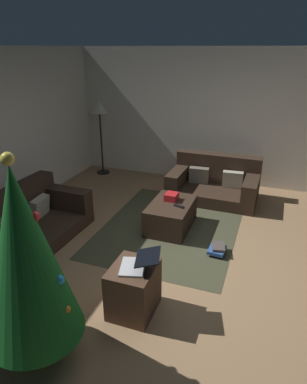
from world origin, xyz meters
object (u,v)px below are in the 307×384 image
Objects in this scene: couch_left at (28,222)px; tv_remote at (179,206)px; book_stack at (217,249)px; couch_right at (215,183)px; gift_box at (171,197)px; ottoman at (171,215)px; christmas_tree at (25,257)px; side_table at (133,289)px; corner_lamp at (100,113)px; laptop at (138,263)px.

tv_remote is (0.95, -1.97, 0.14)m from couch_left.
book_stack is (-0.40, -0.67, -0.36)m from tv_remote.
couch_right is at bearing 138.70° from couch_left.
gift_box reaches higher than book_stack.
gift_box is at bearing 15.49° from ottoman.
christmas_tree is at bearing 150.94° from book_stack.
christmas_tree reaches higher than ottoman.
side_table reaches higher than book_stack.
side_table is at bearing -147.90° from corner_lamp.
ottoman is 1.86m from side_table.
laptop is (-1.76, -0.09, 0.18)m from tv_remote.
laptop is (-1.96, -0.26, 0.13)m from gift_box.
gift_box is (1.15, -1.79, 0.18)m from couch_left.
corner_lamp is (3.72, 2.33, 1.06)m from side_table.
couch_left is at bearing 122.58° from gift_box.
ottoman is 0.95m from book_stack.
christmas_tree reaches higher than tv_remote.
book_stack is at bearing -23.23° from laptop.
couch_right is 2.93× the size of side_table.
ottoman is at bearing 74.83° from couch_right.
book_stack is at bearing -120.54° from ottoman.
couch_right reaches higher than ottoman.
corner_lamp is (0.46, 2.56, 1.05)m from couch_right.
corner_lamp is (2.34, 2.97, 1.26)m from book_stack.
laptop is at bearing -172.93° from ottoman.
ottoman is at bearing 120.64° from couch_left.
christmas_tree reaches higher than side_table.
couch_right is 1.74× the size of ottoman.
couch_left is 5.60× the size of book_stack.
christmas_tree reaches higher than couch_left.
gift_box is at bearing 7.60° from laptop.
christmas_tree is (-4.06, 0.80, 0.77)m from couch_right.
gift_box is 1.99m from side_table.
corner_lamp is (3.70, 2.39, 0.73)m from laptop.
couch_left is 2.10m from ottoman.
corner_lamp is at bearing 32.10° from side_table.
laptop is (-1.84, -0.23, 0.39)m from ottoman.
laptop is (-3.24, 0.18, 0.32)m from couch_right.
corner_lamp is (1.74, 2.13, 0.86)m from gift_box.
couch_left is 8.17× the size of gift_box.
laptop is 4.47m from corner_lamp.
laptop is (0.82, -0.63, -0.45)m from christmas_tree.
christmas_tree is at bearing 144.56° from side_table.
tv_remote is 0.34× the size of laptop.
tv_remote is 0.08× the size of christmas_tree.
corner_lamp reaches higher than side_table.
couch_right is 4.21m from christmas_tree.
side_table is 1.80× the size of book_stack.
couch_left reaches higher than gift_box.
gift_box is 1.11m from book_stack.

